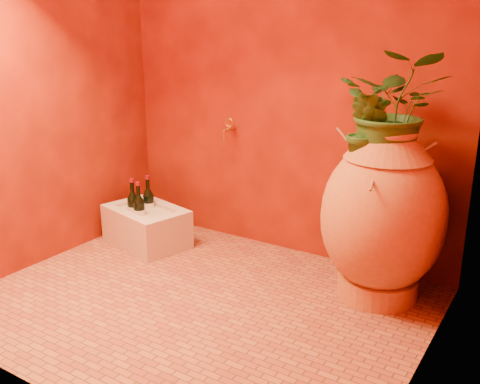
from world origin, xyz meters
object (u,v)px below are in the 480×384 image
Objects in this scene: stone_basin at (147,227)px; wine_bottle_b at (139,212)px; wine_bottle_c at (149,204)px; amphora at (383,216)px; wall_tap at (228,128)px; wine_bottle_a at (133,208)px.

stone_basin is 1.95× the size of wine_bottle_b.
wine_bottle_c is (-0.05, 0.08, 0.14)m from stone_basin.
amphora is 1.32m from wall_tap.
wine_bottle_b is 0.17m from wine_bottle_c.
wine_bottle_c is 0.83m from wall_tap.
wine_bottle_b is at bearing -18.34° from wine_bottle_a.
wine_bottle_a is (-1.78, -0.18, -0.23)m from amphora.
amphora is 2.95× the size of wine_bottle_b.
wine_bottle_a is 1.01× the size of wine_bottle_b.
stone_basin is 1.96× the size of wine_bottle_c.
wine_bottle_a is 0.14m from wine_bottle_c.
wine_bottle_c is at bearing 77.37° from wine_bottle_a.
wine_bottle_c is at bearing -147.68° from wall_tap.
wine_bottle_b is 0.87m from wall_tap.
stone_basin is 0.17m from wine_bottle_c.
wine_bottle_a is 0.09m from wine_bottle_b.
amphora is at bearing 1.67° from wine_bottle_c.
wall_tap is at bearing 32.32° from wine_bottle_c.
wine_bottle_c is (0.03, 0.13, -0.00)m from wine_bottle_a.
wall_tap is (-1.24, 0.27, 0.34)m from amphora.
wall_tap is (0.45, 0.48, 0.57)m from wine_bottle_b.
wine_bottle_b is (0.09, -0.03, -0.00)m from wine_bottle_a.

